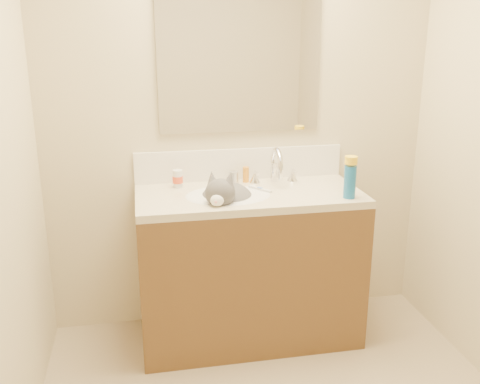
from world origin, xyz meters
name	(u,v)px	position (x,y,z in m)	size (l,w,h in m)	color
room_shell	(311,96)	(0.00, 0.00, 1.49)	(2.24, 2.54, 2.52)	beige
vanity_cabinet	(249,269)	(0.00, 0.97, 0.41)	(1.20, 0.55, 0.82)	brown
counter_slab	(249,196)	(0.00, 0.97, 0.84)	(1.20, 0.55, 0.04)	beige
basin	(228,208)	(-0.12, 0.94, 0.79)	(0.45, 0.36, 0.14)	white
faucet	(276,169)	(0.18, 1.11, 0.95)	(0.28, 0.20, 0.21)	silver
cat	(226,201)	(-0.13, 0.94, 0.83)	(0.39, 0.44, 0.32)	#4A474A
backsplash	(240,164)	(0.00, 1.24, 0.95)	(1.20, 0.02, 0.18)	white
mirror	(240,59)	(0.00, 1.24, 1.54)	(0.90, 0.02, 0.80)	white
pill_bottle	(178,179)	(-0.37, 1.14, 0.91)	(0.05, 0.05, 0.10)	silver
pill_label	(178,179)	(-0.37, 1.14, 0.90)	(0.06, 0.06, 0.04)	#E34C25
silver_jar	(233,177)	(-0.05, 1.17, 0.89)	(0.06, 0.06, 0.06)	#B7B7BC
amber_bottle	(246,175)	(0.02, 1.17, 0.90)	(0.04, 0.04, 0.09)	orange
toothbrush	(260,189)	(0.07, 1.01, 0.87)	(0.02, 0.16, 0.01)	silver
toothbrush_head	(260,189)	(0.07, 1.01, 0.87)	(0.02, 0.03, 0.02)	#607FCD
spray_can	(350,182)	(0.49, 0.78, 0.94)	(0.06, 0.06, 0.17)	#165EA0
spray_cap	(351,160)	(0.49, 0.78, 1.06)	(0.06, 0.06, 0.04)	yellow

